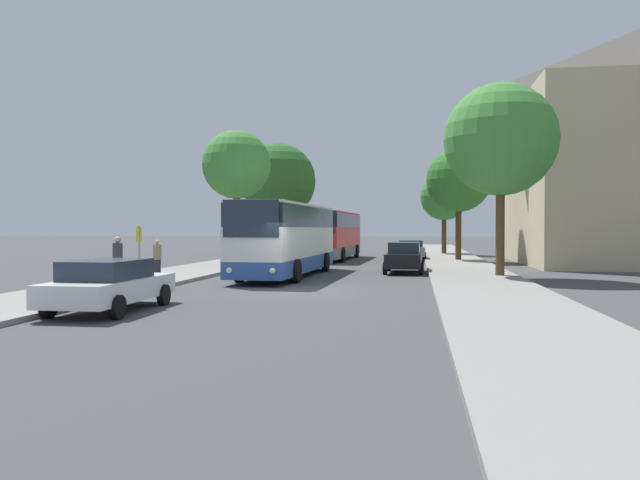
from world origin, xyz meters
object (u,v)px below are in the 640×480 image
bus_middle (333,234)px  pedestrian_waiting_far (157,259)px  parked_car_right_far (411,250)px  pedestrian_waiting_near (118,261)px  bus_stop_sign (139,247)px  tree_left_far (278,181)px  parked_car_right_near (404,257)px  tree_right_near (459,180)px  parked_car_left_curb (109,284)px  bus_front (287,238)px  tree_right_mid (501,140)px  tree_right_far (444,197)px  tree_left_near (236,165)px

bus_middle → pedestrian_waiting_far: (-5.10, -19.28, -0.86)m
parked_car_right_far → pedestrian_waiting_near: 26.17m
bus_stop_sign → tree_left_far: 29.89m
parked_car_right_near → tree_right_near: (3.44, 11.13, 4.73)m
parked_car_left_curb → tree_right_near: size_ratio=0.62×
parked_car_right_near → bus_stop_sign: bearing=44.1°
bus_front → bus_middle: size_ratio=0.98×
tree_left_far → bus_front: bearing=-76.5°
bus_middle → parked_car_right_far: size_ratio=2.67×
bus_front → parked_car_right_near: bearing=31.8°
parked_car_right_far → bus_front: bearing=69.0°
bus_front → parked_car_right_far: size_ratio=2.62×
bus_front → tree_left_far: tree_left_far is taller
tree_left_far → tree_right_mid: size_ratio=1.08×
parked_car_right_near → parked_car_right_far: bearing=-89.3°
pedestrian_waiting_far → tree_right_far: tree_right_far is taller
tree_right_near → parked_car_right_far: bearing=147.3°
bus_front → tree_right_mid: bearing=3.3°
pedestrian_waiting_far → tree_right_far: 31.72m
parked_car_right_far → tree_left_near: bearing=41.3°
bus_middle → tree_right_near: 9.67m
tree_right_far → parked_car_right_far: bearing=-107.5°
tree_right_mid → parked_car_right_far: bearing=104.4°
pedestrian_waiting_near → tree_left_near: 15.34m
tree_right_far → bus_front: bearing=-108.6°
bus_middle → pedestrian_waiting_near: bus_middle is taller
pedestrian_waiting_near → tree_right_mid: bearing=137.5°
pedestrian_waiting_near → tree_right_mid: (14.52, 7.91, 5.20)m
parked_car_left_curb → pedestrian_waiting_far: pedestrian_waiting_far is taller
pedestrian_waiting_near → parked_car_right_near: bearing=155.8°
parked_car_left_curb → tree_right_far: bearing=74.2°
parked_car_right_far → pedestrian_waiting_near: bearing=64.8°
tree_left_near → parked_car_right_near: bearing=-20.4°
bus_stop_sign → pedestrian_waiting_near: bearing=-92.9°
pedestrian_waiting_near → tree_right_near: 26.20m
parked_car_left_curb → bus_stop_sign: bus_stop_sign is taller
tree_left_near → tree_right_mid: bearing=-24.8°
parked_car_right_far → tree_right_mid: size_ratio=0.52×
bus_middle → parked_car_left_curb: bearing=-92.6°
parked_car_right_far → tree_left_far: (-11.32, 7.07, 5.58)m
parked_car_right_far → bus_stop_sign: 24.68m
tree_left_near → tree_right_far: 22.30m
pedestrian_waiting_far → tree_left_far: tree_left_far is taller
pedestrian_waiting_far → parked_car_right_far: bearing=-149.8°
parked_car_right_near → tree_left_near: (-9.94, 3.69, 5.21)m
bus_front → pedestrian_waiting_near: size_ratio=6.44×
tree_right_far → tree_left_near: bearing=-125.4°
parked_car_right_near → tree_right_far: size_ratio=0.64×
tree_left_far → pedestrian_waiting_far: bearing=-88.6°
parked_car_right_near → tree_right_near: size_ratio=0.58×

